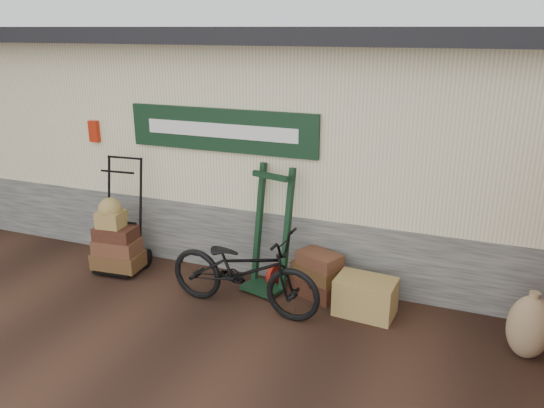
% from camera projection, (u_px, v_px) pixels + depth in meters
% --- Properties ---
extents(ground, '(80.00, 80.00, 0.00)m').
position_uv_depth(ground, '(212.00, 306.00, 6.39)').
color(ground, black).
rests_on(ground, ground).
extents(station_building, '(14.40, 4.10, 3.20)m').
position_uv_depth(station_building, '(290.00, 133.00, 8.30)').
color(station_building, '#4C4C47').
rests_on(station_building, ground).
extents(porter_trolley, '(0.83, 0.65, 1.57)m').
position_uv_depth(porter_trolley, '(122.00, 214.00, 7.20)').
color(porter_trolley, black).
rests_on(porter_trolley, ground).
extents(green_barrow, '(0.68, 0.62, 1.59)m').
position_uv_depth(green_barrow, '(270.00, 230.00, 6.61)').
color(green_barrow, black).
rests_on(green_barrow, ground).
extents(suitcase_stack, '(0.76, 0.64, 0.57)m').
position_uv_depth(suitcase_stack, '(317.00, 273.00, 6.60)').
color(suitcase_stack, black).
rests_on(suitcase_stack, ground).
extents(wicker_hamper, '(0.71, 0.50, 0.44)m').
position_uv_depth(wicker_hamper, '(365.00, 297.00, 6.15)').
color(wicker_hamper, olive).
rests_on(wicker_hamper, ground).
extents(bicycle, '(0.77, 1.96, 1.12)m').
position_uv_depth(bicycle, '(243.00, 265.00, 6.17)').
color(bicycle, black).
rests_on(bicycle, ground).
extents(burlap_sack_left, '(0.44, 0.37, 0.69)m').
position_uv_depth(burlap_sack_left, '(529.00, 327.00, 5.30)').
color(burlap_sack_left, '#7F6144').
rests_on(burlap_sack_left, ground).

